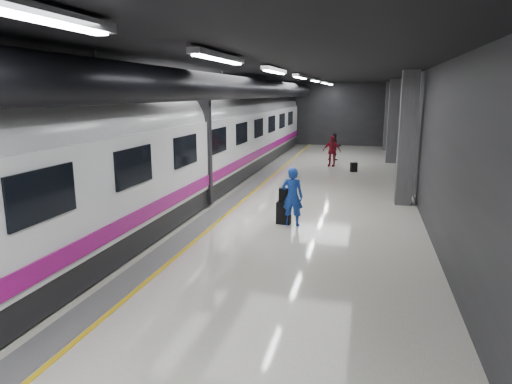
# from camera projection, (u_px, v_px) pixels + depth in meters

# --- Properties ---
(ground) EXTENTS (40.00, 40.00, 0.00)m
(ground) POSITION_uv_depth(u_px,v_px,m) (262.00, 210.00, 14.99)
(ground) COLOR silver
(ground) RESTS_ON ground
(platform_hall) EXTENTS (10.02, 40.02, 4.51)m
(platform_hall) POSITION_uv_depth(u_px,v_px,m) (260.00, 100.00, 15.21)
(platform_hall) COLOR black
(platform_hall) RESTS_ON ground
(train) EXTENTS (3.05, 38.00, 4.05)m
(train) POSITION_uv_depth(u_px,v_px,m) (168.00, 145.00, 15.31)
(train) COLOR black
(train) RESTS_ON ground
(traveler_main) EXTENTS (0.63, 0.42, 1.70)m
(traveler_main) POSITION_uv_depth(u_px,v_px,m) (292.00, 197.00, 13.08)
(traveler_main) COLOR blue
(traveler_main) RESTS_ON ground
(suitcase_main) EXTENTS (0.43, 0.29, 0.66)m
(suitcase_main) POSITION_uv_depth(u_px,v_px,m) (284.00, 213.00, 13.34)
(suitcase_main) COLOR black
(suitcase_main) RESTS_ON ground
(shoulder_bag) EXTENTS (0.32, 0.19, 0.41)m
(shoulder_bag) POSITION_uv_depth(u_px,v_px,m) (284.00, 195.00, 13.24)
(shoulder_bag) COLOR black
(shoulder_bag) RESTS_ON suitcase_main
(traveler_far_a) EXTENTS (0.91, 0.80, 1.57)m
(traveler_far_a) POSITION_uv_depth(u_px,v_px,m) (335.00, 147.00, 25.92)
(traveler_far_a) COLOR black
(traveler_far_a) RESTS_ON ground
(traveler_far_b) EXTENTS (1.01, 0.59, 1.61)m
(traveler_far_b) POSITION_uv_depth(u_px,v_px,m) (332.00, 151.00, 23.88)
(traveler_far_b) COLOR maroon
(traveler_far_b) RESTS_ON ground
(suitcase_far) EXTENTS (0.37, 0.31, 0.46)m
(suitcase_far) POSITION_uv_depth(u_px,v_px,m) (354.00, 167.00, 22.24)
(suitcase_far) COLOR black
(suitcase_far) RESTS_ON ground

